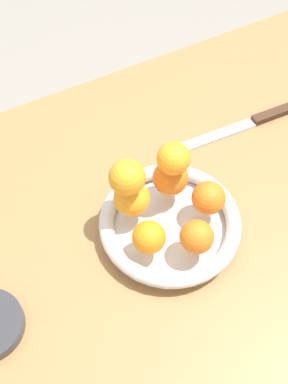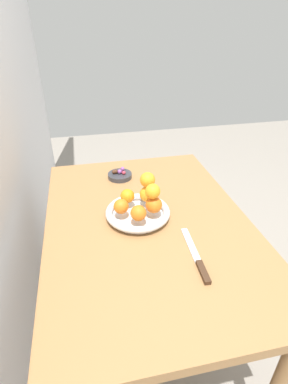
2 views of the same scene
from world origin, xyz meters
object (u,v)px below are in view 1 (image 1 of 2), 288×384
at_px(orange_2, 149,237).
at_px(orange_5, 176,157).
at_px(fruit_bowl, 170,224).
at_px(orange_6, 127,178).
at_px(knife, 246,124).
at_px(orange_0, 169,178).
at_px(orange_1, 132,198).
at_px(orange_4, 208,198).
at_px(dining_table, 172,233).
at_px(orange_3, 197,237).

relative_size(orange_2, orange_5, 0.99).
xyz_separation_m(fruit_bowl, orange_2, (0.06, 0.03, 0.05)).
relative_size(orange_6, knife, 0.23).
distance_m(orange_0, orange_2, 0.12).
bearing_deg(orange_1, knife, -163.43).
relative_size(orange_2, orange_4, 0.95).
distance_m(dining_table, orange_4, 0.17).
xyz_separation_m(orange_1, orange_2, (0.01, 0.08, -0.00)).
relative_size(orange_1, knife, 0.24).
bearing_deg(fruit_bowl, orange_3, 99.09).
relative_size(dining_table, orange_0, 17.73).
relative_size(fruit_bowl, knife, 0.94).
xyz_separation_m(fruit_bowl, orange_5, (-0.03, -0.05, 0.11)).
bearing_deg(dining_table, orange_6, -10.87).
height_order(orange_3, knife, orange_3).
relative_size(orange_0, orange_1, 1.00).
bearing_deg(knife, orange_5, 21.87).
distance_m(orange_1, orange_4, 0.13).
relative_size(dining_table, knife, 4.22).
xyz_separation_m(dining_table, orange_5, (-0.00, -0.02, 0.22)).
xyz_separation_m(orange_1, orange_6, (0.01, -0.00, 0.06)).
bearing_deg(orange_2, orange_6, -92.20).
xyz_separation_m(fruit_bowl, orange_6, (0.05, -0.05, 0.11)).
bearing_deg(knife, orange_6, 16.05).
bearing_deg(orange_5, fruit_bowl, 54.85).
relative_size(orange_1, orange_6, 1.05).
relative_size(dining_table, orange_3, 19.60).
height_order(orange_4, knife, orange_4).
distance_m(dining_table, orange_6, 0.24).
bearing_deg(orange_4, dining_table, -50.17).
distance_m(orange_3, orange_4, 0.08).
bearing_deg(orange_2, orange_3, 152.65).
distance_m(dining_table, orange_3, 0.19).
distance_m(orange_4, orange_5, 0.09).
height_order(dining_table, orange_2, orange_2).
bearing_deg(orange_3, orange_5, -102.16).
bearing_deg(orange_1, dining_table, 169.27).
height_order(orange_0, knife, orange_0).
relative_size(orange_5, knife, 0.21).
relative_size(orange_0, orange_3, 1.11).
distance_m(orange_2, orange_5, 0.14).
relative_size(fruit_bowl, orange_5, 4.41).
xyz_separation_m(orange_0, orange_4, (-0.04, 0.06, -0.00)).
bearing_deg(fruit_bowl, dining_table, -131.69).
height_order(fruit_bowl, orange_0, orange_0).
bearing_deg(orange_3, orange_4, -136.13).
bearing_deg(knife, orange_1, 16.57).
distance_m(orange_3, orange_6, 0.15).
bearing_deg(orange_6, fruit_bowl, 137.61).
distance_m(orange_4, orange_6, 0.15).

